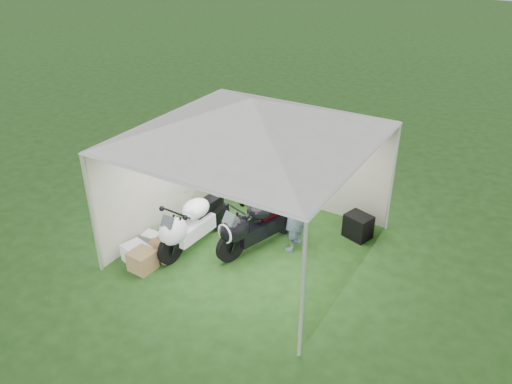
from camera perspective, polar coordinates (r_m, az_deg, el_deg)
ground at (r=9.75m, az=-0.41°, el=-6.32°), size 80.00×80.00×0.00m
canopy_tent at (r=8.57m, az=-0.36°, el=8.07°), size 5.66×5.66×3.00m
motorcycle_white at (r=9.53m, az=-7.43°, el=-3.49°), size 0.52×2.01×0.99m
motorcycle_black at (r=9.42m, az=-0.08°, el=-3.52°), size 0.90×2.02×1.02m
paddock_stand at (r=10.19m, az=3.88°, el=-3.57°), size 0.50×0.39×0.33m
person_dark_jacket at (r=10.81m, az=-0.94°, el=2.45°), size 0.85×0.69×1.64m
person_blue_jacket at (r=9.32m, az=4.48°, el=-2.05°), size 0.41×0.62×1.68m
equipment_box at (r=10.12m, az=11.59°, el=-3.85°), size 0.59×0.53×0.49m
crate_0 at (r=9.54m, az=-13.44°, el=-6.88°), size 0.58×0.49×0.33m
crate_1 at (r=9.31m, az=-12.85°, el=-7.64°), size 0.43×0.43×0.37m
crate_2 at (r=9.98m, az=-11.86°, el=-5.27°), size 0.34×0.29×0.24m
crate_3 at (r=9.55m, az=-10.98°, el=-6.65°), size 0.49×0.38×0.30m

